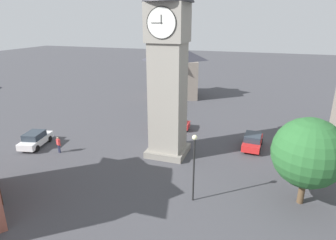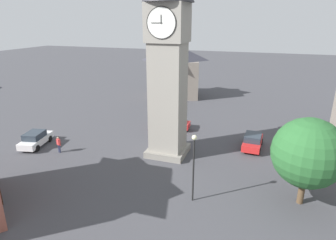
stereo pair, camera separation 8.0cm
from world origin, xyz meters
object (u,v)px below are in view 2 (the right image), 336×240
lamp_post (194,158)px  car_blue_kerb (173,123)px  tree (308,153)px  car_silver_kerb (36,139)px  pedestrian (59,143)px  building_corner_back (175,70)px  car_red_corner (253,141)px  clock_tower (168,33)px

lamp_post → car_blue_kerb: bearing=-66.1°
car_blue_kerb → tree: bearing=139.9°
car_silver_kerb → pedestrian: 3.37m
car_blue_kerb → building_corner_back: bearing=-73.2°
car_blue_kerb → building_corner_back: size_ratio=0.46×
car_red_corner → tree: 9.93m
clock_tower → car_silver_kerb: clock_tower is taller
car_silver_kerb → building_corner_back: (-7.23, -24.40, 3.65)m
clock_tower → building_corner_back: 23.54m
pedestrian → tree: size_ratio=0.27×
car_silver_kerb → car_red_corner: bearing=-162.3°
pedestrian → car_blue_kerb: bearing=-130.8°
clock_tower → car_blue_kerb: size_ratio=4.58×
clock_tower → building_corner_back: clock_tower is taller
car_red_corner → lamp_post: 11.64m
building_corner_back → car_blue_kerb: bearing=106.8°
car_silver_kerb → car_red_corner: size_ratio=1.04×
car_red_corner → lamp_post: size_ratio=0.83×
car_blue_kerb → pedestrian: (8.47, 9.83, 0.25)m
clock_tower → car_silver_kerb: size_ratio=4.43×
pedestrian → car_silver_kerb: bearing=-9.1°
car_silver_kerb → building_corner_back: bearing=-106.5°
car_blue_kerb → lamp_post: 14.84m
tree → building_corner_back: building_corner_back is taller
car_blue_kerb → pedestrian: 12.98m
pedestrian → building_corner_back: bearing=-98.9°
lamp_post → pedestrian: bearing=-13.8°
car_blue_kerb → building_corner_back: building_corner_back is taller
car_blue_kerb → car_silver_kerb: (11.79, 9.29, 0.00)m
car_blue_kerb → car_silver_kerb: 15.01m
tree → lamp_post: bearing=16.8°
clock_tower → car_red_corner: (-7.69, -3.97, -10.56)m
clock_tower → car_silver_kerb: 17.34m
car_red_corner → pedestrian: (17.84, 7.28, 0.25)m
car_red_corner → building_corner_back: size_ratio=0.45×
pedestrian → building_corner_back: building_corner_back is taller
clock_tower → building_corner_back: bearing=-73.9°
car_red_corner → building_corner_back: (13.93, -17.65, 3.65)m
tree → pedestrian: bearing=-3.5°
car_red_corner → tree: tree is taller
car_blue_kerb → car_silver_kerb: size_ratio=0.97×
clock_tower → car_blue_kerb: 12.52m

